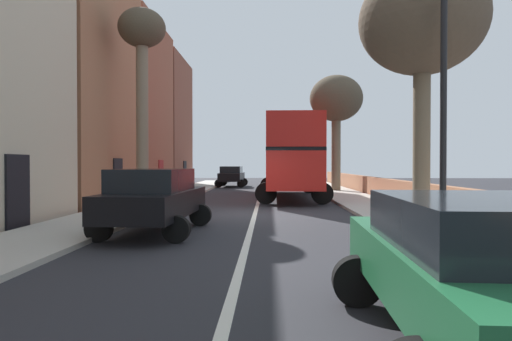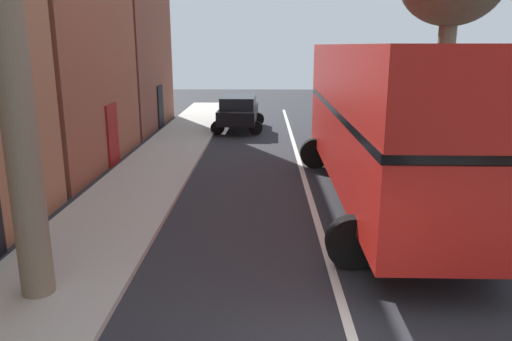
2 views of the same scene
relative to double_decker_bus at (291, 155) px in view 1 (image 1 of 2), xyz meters
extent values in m
plane|color=#28282D|center=(-1.70, -7.81, -2.36)|extent=(84.00, 84.00, 0.00)
cube|color=silver|center=(-1.70, -7.81, -2.35)|extent=(0.16, 54.00, 0.01)
cube|color=#B2ADA3|center=(-6.60, -7.81, -2.30)|extent=(2.60, 60.00, 0.12)
cube|color=#B2ADA3|center=(3.20, -7.81, -2.30)|extent=(2.60, 60.00, 0.12)
cube|color=black|center=(-8.17, -11.81, -1.31)|extent=(0.08, 1.10, 2.10)
cube|color=#9E6647|center=(-10.20, -3.81, 3.07)|extent=(4.00, 7.68, 10.84)
cube|color=black|center=(-8.17, -3.81, -1.31)|extent=(0.08, 1.10, 2.10)
cube|color=brown|center=(-10.20, 4.19, 3.11)|extent=(4.00, 7.68, 10.93)
cube|color=maroon|center=(-8.17, 4.19, -1.31)|extent=(0.08, 1.10, 2.10)
cube|color=brown|center=(-10.20, 12.19, 2.93)|extent=(4.00, 7.68, 10.57)
cube|color=black|center=(-8.17, 12.19, -1.31)|extent=(0.08, 1.10, 2.10)
cube|color=#9E6647|center=(4.75, -7.81, -1.81)|extent=(0.36, 54.00, 1.10)
cube|color=#B51B16|center=(0.00, -0.01, -0.81)|extent=(2.62, 11.36, 1.70)
cube|color=black|center=(0.00, -0.01, 0.12)|extent=(2.65, 11.25, 0.16)
cube|color=#B51B16|center=(0.00, -0.01, 0.95)|extent=(2.62, 11.36, 1.50)
cube|color=black|center=(0.06, 5.64, -0.72)|extent=(2.20, 0.08, 1.19)
cylinder|color=black|center=(-1.24, 3.86, -1.86)|extent=(1.00, 0.31, 1.00)
cylinder|color=black|center=(1.32, 3.83, -1.86)|extent=(1.00, 0.31, 1.00)
cylinder|color=black|center=(-1.32, -3.85, -1.86)|extent=(1.00, 0.31, 1.00)
cylinder|color=black|center=(1.24, -3.88, -1.86)|extent=(1.00, 0.31, 1.00)
cube|color=#1E6038|center=(0.80, -19.41, -1.59)|extent=(1.99, 4.41, 0.58)
cube|color=black|center=(0.79, -19.63, -1.07)|extent=(1.75, 2.45, 0.46)
cylinder|color=black|center=(-0.06, -18.03, -2.04)|extent=(0.65, 0.25, 0.64)
cylinder|color=black|center=(1.78, -18.12, -2.04)|extent=(0.65, 0.25, 0.64)
cube|color=black|center=(-4.20, -12.23, -1.55)|extent=(1.98, 4.65, 0.64)
cube|color=black|center=(-4.21, -12.46, -0.94)|extent=(1.76, 2.58, 0.58)
cylinder|color=black|center=(-5.06, -10.77, -2.04)|extent=(0.65, 0.25, 0.64)
cylinder|color=black|center=(-3.22, -10.85, -2.04)|extent=(0.65, 0.25, 0.64)
cylinder|color=black|center=(-5.18, -13.61, -2.04)|extent=(0.65, 0.25, 0.64)
cylinder|color=black|center=(-3.34, -13.69, -2.04)|extent=(0.65, 0.25, 0.64)
cube|color=black|center=(-4.20, 11.55, -1.55)|extent=(1.84, 4.59, 0.64)
cube|color=black|center=(-4.21, 11.33, -0.97)|extent=(1.65, 2.54, 0.53)
cylinder|color=black|center=(-5.05, 12.99, -2.04)|extent=(0.65, 0.24, 0.64)
cylinder|color=black|center=(-3.28, 12.94, -2.04)|extent=(0.65, 0.24, 0.64)
cylinder|color=black|center=(-5.12, 10.17, -2.04)|extent=(0.65, 0.24, 0.64)
cylinder|color=black|center=(-3.35, 10.12, -2.04)|extent=(0.65, 0.24, 0.64)
cylinder|color=#7A6B56|center=(-6.64, -5.10, 1.35)|extent=(0.52, 0.52, 7.16)
ellipsoid|color=#4C4233|center=(-6.64, -5.10, 5.33)|extent=(2.02, 2.02, 1.66)
cylinder|color=brown|center=(3.23, 4.95, 0.43)|extent=(0.59, 0.59, 5.34)
ellipsoid|color=#4C4233|center=(3.23, 4.95, 3.79)|extent=(3.46, 3.46, 3.01)
cylinder|color=brown|center=(2.87, -11.97, 0.20)|extent=(0.44, 0.44, 4.87)
ellipsoid|color=brown|center=(2.87, -11.97, 3.30)|extent=(3.31, 3.31, 2.89)
cylinder|color=black|center=(2.60, -14.08, 0.76)|extent=(0.14, 0.14, 6.00)
camera|label=1|loc=(-1.20, -23.62, -0.53)|focal=30.41mm
camera|label=2|loc=(-2.97, -12.32, 1.68)|focal=34.39mm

